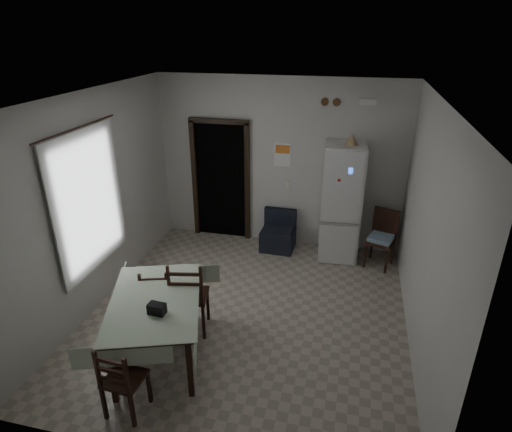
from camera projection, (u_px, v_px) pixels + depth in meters
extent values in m
plane|color=#A49786|center=(248.00, 313.00, 5.87)|extent=(4.50, 4.50, 0.00)
cube|color=black|center=(225.00, 178.00, 7.85)|extent=(0.90, 0.45, 2.10)
cube|color=black|center=(195.00, 180.00, 7.73)|extent=(0.08, 0.10, 2.18)
cube|color=black|center=(247.00, 184.00, 7.53)|extent=(0.08, 0.10, 2.18)
cube|color=black|center=(219.00, 121.00, 7.18)|extent=(1.06, 0.10, 0.08)
cube|color=silver|center=(81.00, 201.00, 5.51)|extent=(0.10, 1.20, 1.60)
cube|color=silver|center=(89.00, 202.00, 5.48)|extent=(0.02, 1.45, 1.85)
cylinder|color=black|center=(77.00, 128.00, 5.09)|extent=(0.02, 1.60, 0.02)
cube|color=white|center=(283.00, 155.00, 7.18)|extent=(0.28, 0.02, 0.40)
cube|color=orange|center=(283.00, 149.00, 7.14)|extent=(0.24, 0.01, 0.14)
cube|color=beige|center=(287.00, 184.00, 7.38)|extent=(0.08, 0.02, 0.12)
cylinder|color=brown|center=(325.00, 102.00, 6.67)|extent=(0.12, 0.03, 0.12)
cylinder|color=brown|center=(337.00, 102.00, 6.64)|extent=(0.12, 0.03, 0.12)
cube|color=white|center=(368.00, 102.00, 6.50)|extent=(0.25, 0.07, 0.09)
cone|color=tan|center=(352.00, 139.00, 6.47)|extent=(0.22, 0.22, 0.17)
cube|color=black|center=(157.00, 309.00, 4.57)|extent=(0.19, 0.13, 0.12)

